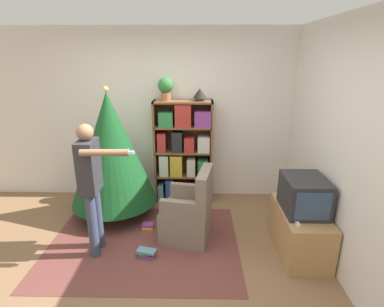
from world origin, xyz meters
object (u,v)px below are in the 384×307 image
at_px(armchair, 189,215).
at_px(table_lamp, 200,94).
at_px(bookshelf, 184,153).
at_px(television, 304,195).
at_px(potted_plant, 166,87).
at_px(christmas_tree, 111,149).
at_px(standing_person, 91,180).

height_order(armchair, table_lamp, table_lamp).
relative_size(armchair, table_lamp, 4.60).
distance_m(bookshelf, television, 1.92).
xyz_separation_m(bookshelf, potted_plant, (-0.25, 0.01, 0.98)).
relative_size(christmas_tree, potted_plant, 5.54).
xyz_separation_m(armchair, potted_plant, (-0.36, 1.09, 1.43)).
distance_m(armchair, potted_plant, 1.84).
xyz_separation_m(bookshelf, christmas_tree, (-0.96, -0.50, 0.21)).
bearing_deg(christmas_tree, table_lamp, 23.26).
bearing_deg(television, christmas_tree, 160.94).
bearing_deg(potted_plant, standing_person, -116.65).
xyz_separation_m(television, table_lamp, (-1.16, 1.33, 0.94)).
relative_size(television, potted_plant, 1.70).
relative_size(bookshelf, potted_plant, 4.76).
relative_size(standing_person, potted_plant, 4.64).
relative_size(television, table_lamp, 2.79).
distance_m(bookshelf, christmas_tree, 1.10).
bearing_deg(potted_plant, table_lamp, 0.00).
height_order(television, armchair, television).
height_order(christmas_tree, armchair, christmas_tree).
height_order(armchair, potted_plant, potted_plant).
bearing_deg(table_lamp, potted_plant, 180.00).
bearing_deg(standing_person, christmas_tree, 179.81).
xyz_separation_m(television, christmas_tree, (-2.36, 0.81, 0.26)).
height_order(christmas_tree, potted_plant, potted_plant).
xyz_separation_m(armchair, standing_person, (-1.06, -0.29, 0.58)).
distance_m(bookshelf, table_lamp, 0.92).
distance_m(television, potted_plant, 2.35).
relative_size(christmas_tree, table_lamp, 9.11).
bearing_deg(television, bookshelf, 136.61).
distance_m(television, standing_person, 2.35).
distance_m(television, christmas_tree, 2.51).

